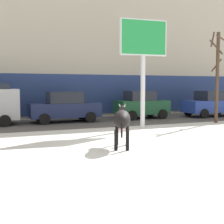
{
  "coord_description": "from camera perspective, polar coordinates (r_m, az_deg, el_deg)",
  "views": [
    {
      "loc": [
        -5.29,
        -9.94,
        2.18
      ],
      "look_at": [
        -0.45,
        1.78,
        1.1
      ],
      "focal_mm": 48.79,
      "sensor_mm": 36.0,
      "label": 1
    }
  ],
  "objects": [
    {
      "name": "ground_plane",
      "position": [
        11.47,
        5.5,
        -6.12
      ],
      "size": [
        120.0,
        120.0,
        0.0
      ],
      "primitive_type": "plane",
      "color": "white"
    },
    {
      "name": "road_strip",
      "position": [
        18.54,
        -5.72,
        -1.9
      ],
      "size": [
        60.0,
        5.6,
        0.01
      ],
      "primitive_type": "cube",
      "color": "#514F4C",
      "rests_on": "ground"
    },
    {
      "name": "building_facade",
      "position": [
        24.6,
        -10.02,
        14.87
      ],
      "size": [
        44.0,
        6.1,
        13.0
      ],
      "color": "#BCB29E",
      "rests_on": "ground"
    },
    {
      "name": "cow_black",
      "position": [
        10.8,
        1.88,
        -1.45
      ],
      "size": [
        1.18,
        1.89,
        1.54
      ],
      "color": "black",
      "rests_on": "ground"
    },
    {
      "name": "billboard",
      "position": [
        15.98,
        5.88,
        12.51
      ],
      "size": [
        2.53,
        0.44,
        5.56
      ],
      "color": "silver",
      "rests_on": "ground"
    },
    {
      "name": "car_navy_sedan",
      "position": [
        18.66,
        -8.87,
        0.9
      ],
      "size": [
        4.2,
        1.98,
        1.84
      ],
      "color": "#19234C",
      "rests_on": "ground"
    },
    {
      "name": "car_darkgreen_hatchback",
      "position": [
        20.6,
        5.49,
        1.36
      ],
      "size": [
        3.5,
        1.92,
        1.86
      ],
      "color": "#194C2D",
      "rests_on": "ground"
    },
    {
      "name": "car_blue_sedan",
      "position": [
        23.04,
        18.18,
        1.46
      ],
      "size": [
        4.2,
        1.98,
        1.84
      ],
      "color": "#233D9E",
      "rests_on": "ground"
    },
    {
      "name": "pedestrian_near_billboard",
      "position": [
        23.22,
        2.96,
        1.65
      ],
      "size": [
        0.36,
        0.24,
        1.73
      ],
      "color": "#282833",
      "rests_on": "ground"
    },
    {
      "name": "bare_tree_left_lot",
      "position": [
        19.12,
        19.1,
        6.75
      ],
      "size": [
        0.98,
        1.07,
        5.41
      ],
      "color": "#4C3828",
      "rests_on": "ground"
    }
  ]
}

